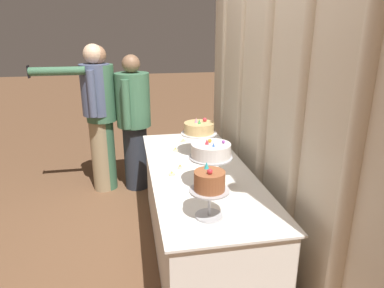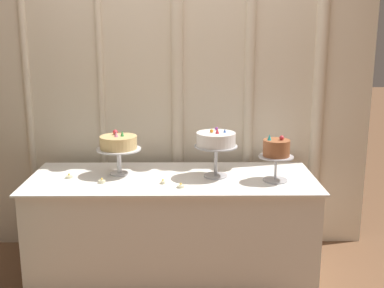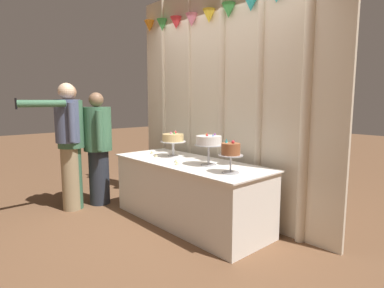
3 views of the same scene
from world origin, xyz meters
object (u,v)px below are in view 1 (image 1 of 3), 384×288
Objects in this scene: cake_table at (199,211)px; tealight_far_left at (183,141)px; cake_display_rightmost at (209,185)px; tealight_near_left at (176,150)px; tealight_near_right at (180,167)px; guest_girl_blue_dress at (101,113)px; cake_display_leftmost at (199,129)px; guest_man_dark_suit at (98,113)px; tealight_far_right at (172,174)px; guest_man_pink_jacket at (134,120)px; cake_display_center at (211,153)px.

tealight_far_left reaches higher than cake_table.
cake_display_rightmost reaches higher than tealight_near_left.
tealight_near_left is at bearing 176.93° from tealight_near_right.
guest_girl_blue_dress is at bearing -152.76° from tealight_near_right.
guest_man_dark_suit is (-0.98, -0.93, -0.04)m from cake_display_leftmost.
cake_table is at bearing 172.59° from cake_display_rightmost.
tealight_far_left is at bearing -179.02° from cake_table.
tealight_near_right is 0.75× the size of tealight_far_right.
cake_display_leftmost is 0.41m from tealight_far_left.
guest_girl_blue_dress is at bearing -142.15° from tealight_near_left.
guest_man_pink_jacket reaches higher than cake_display_leftmost.
tealight_far_right is (0.12, -0.08, -0.00)m from tealight_near_right.
guest_girl_blue_dress is (-1.33, -0.68, 0.16)m from tealight_near_right.
tealight_far_right is 0.03× the size of guest_man_pink_jacket.
cake_table is 1.32× the size of guest_man_pink_jacket.
tealight_near_right is at bearing -11.44° from tealight_far_left.
tealight_near_left is at bearing -165.26° from cake_table.
cake_display_center is at bearing 23.60° from tealight_near_right.
cake_table is 41.33× the size of tealight_near_left.
cake_display_leftmost is (-0.38, 0.07, 0.59)m from cake_table.
guest_man_pink_jacket reaches higher than cake_display_center.
tealight_near_right is (0.33, -0.22, -0.21)m from cake_display_leftmost.
cake_display_leftmost is 0.45m from tealight_near_right.
cake_display_rightmost is 1.46m from tealight_far_left.
cake_display_center is at bearing 9.95° from tealight_near_left.
cake_display_center is 1.89m from guest_man_dark_suit.
cake_display_rightmost is 1.21m from tealight_near_left.
cake_table is 40.55× the size of tealight_far_left.
cake_display_leftmost is 6.63× the size of tealight_near_left.
tealight_far_left is 1.00× the size of tealight_far_right.
guest_man_pink_jacket is (-1.35, -0.47, 0.46)m from cake_table.
guest_girl_blue_dress is 0.99× the size of guest_man_dark_suit.
cake_table is 5.63× the size of cake_display_center.
cake_display_center is at bearing 27.48° from guest_man_dark_suit.
guest_man_pink_jacket is at bearing -169.59° from cake_display_rightmost.
cake_table is 6.10× the size of cake_display_rightmost.
guest_girl_blue_dress reaches higher than tealight_far_left.
cake_display_leftmost is at bearing 64.96° from tealight_near_left.
cake_display_rightmost is at bearing 11.95° from tealight_far_right.
tealight_near_right reaches higher than tealight_far_left.
cake_display_center is at bearing 165.46° from cake_display_rightmost.
cake_display_rightmost reaches higher than cake_display_leftmost.
guest_girl_blue_dress is at bearing -137.89° from cake_display_leftmost.
tealight_near_left is 0.03× the size of guest_girl_blue_dress.
tealight_far_left is at bearing 176.81° from cake_display_rightmost.
tealight_far_left is 0.03× the size of guest_man_pink_jacket.
guest_man_pink_jacket is (-1.29, -0.32, 0.08)m from tealight_near_right.
cake_display_center is 0.23× the size of guest_man_pink_jacket.
tealight_near_left is 0.42m from tealight_near_right.
tealight_far_right is at bearing 9.69° from guest_man_pink_jacket.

